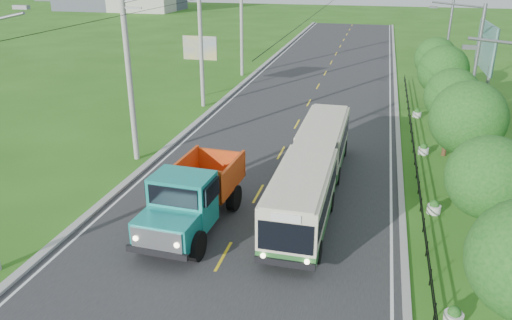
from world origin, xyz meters
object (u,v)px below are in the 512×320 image
at_px(pole_near, 130,75).
at_px(pole_mid, 201,43).
at_px(planter_front, 454,316).
at_px(tree_third, 468,122).
at_px(billboard_left, 200,52).
at_px(tree_fifth, 443,73).
at_px(planter_mid, 423,149).
at_px(tree_fourth, 453,98).
at_px(tree_second, 489,181).
at_px(streetlight_far, 446,41).
at_px(planter_near, 434,208).
at_px(streetlight_mid, 471,78).
at_px(bus, 313,166).
at_px(pole_far, 242,25).
at_px(tree_back, 436,60).
at_px(planter_far, 417,113).
at_px(billboard_right, 485,53).
at_px(dump_truck, 192,193).

height_order(pole_near, pole_mid, same).
bearing_deg(planter_front, pole_near, 146.88).
distance_m(tree_third, billboard_left, 25.02).
xyz_separation_m(tree_fifth, planter_mid, (-1.26, -6.14, -3.57)).
relative_size(pole_mid, tree_fourth, 1.85).
bearing_deg(tree_fifth, tree_second, -90.00).
bearing_deg(tree_second, billboard_left, 131.52).
bearing_deg(streetlight_far, planter_near, -95.30).
height_order(pole_near, streetlight_mid, pole_near).
xyz_separation_m(tree_fifth, streetlight_mid, (0.79, -6.14, 1.05)).
bearing_deg(streetlight_far, pole_mid, -159.68).
height_order(tree_third, planter_front, tree_third).
bearing_deg(bus, pole_far, 112.83).
bearing_deg(billboard_left, tree_back, 6.31).
xyz_separation_m(tree_back, planter_near, (-1.26, -20.14, -3.37)).
xyz_separation_m(planter_near, planter_far, (0.00, 16.00, 0.00)).
bearing_deg(pole_far, tree_third, -53.91).
relative_size(tree_fourth, billboard_right, 0.74).
bearing_deg(dump_truck, bus, 45.47).
bearing_deg(dump_truck, tree_back, 66.71).
xyz_separation_m(pole_mid, planter_near, (16.86, -15.00, -4.81)).
distance_m(pole_far, planter_near, 32.19).
bearing_deg(planter_front, pole_far, 115.72).
xyz_separation_m(tree_fourth, planter_far, (-1.26, 7.86, -3.30)).
distance_m(tree_fifth, streetlight_far, 7.97).
distance_m(planter_mid, billboard_left, 20.99).
relative_size(tree_fourth, tree_fifth, 0.93).
height_order(tree_fifth, streetlight_mid, streetlight_mid).
relative_size(pole_mid, pole_far, 1.00).
xyz_separation_m(tree_third, billboard_left, (-19.36, 15.86, -0.12)).
height_order(tree_fourth, tree_fifth, tree_fifth).
relative_size(planter_near, planter_mid, 1.00).
height_order(pole_mid, tree_third, pole_mid).
xyz_separation_m(tree_fourth, billboard_right, (2.44, 5.86, 1.76)).
bearing_deg(tree_third, billboard_right, 78.36).
distance_m(tree_second, tree_back, 24.00).
bearing_deg(streetlight_far, planter_mid, -98.30).
xyz_separation_m(tree_second, billboard_left, (-19.36, 21.86, 0.35)).
height_order(pole_far, dump_truck, pole_far).
bearing_deg(billboard_left, bus, -55.21).
relative_size(streetlight_far, planter_front, 13.54).
bearing_deg(pole_far, tree_back, -20.74).
bearing_deg(pole_near, streetlight_far, 45.14).
bearing_deg(tree_third, tree_back, 90.00).
bearing_deg(tree_back, streetlight_mid, -86.30).
distance_m(tree_third, streetlight_far, 19.90).
relative_size(pole_near, streetlight_far, 1.10).
bearing_deg(pole_far, planter_front, -64.28).
bearing_deg(tree_third, pole_far, 126.09).
bearing_deg(bus, tree_fourth, 47.78).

